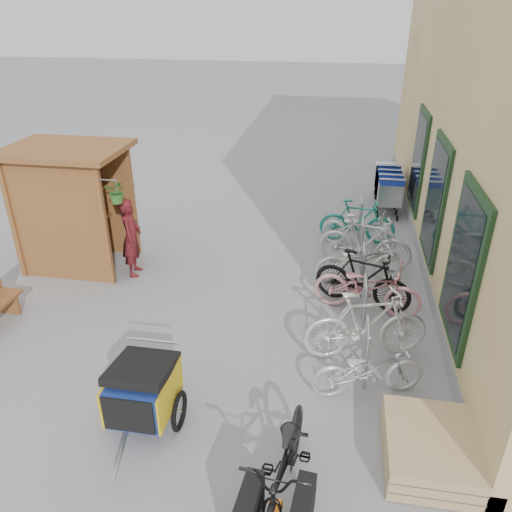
% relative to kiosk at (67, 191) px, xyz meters
% --- Properties ---
extents(ground, '(80.00, 80.00, 0.00)m').
position_rel_kiosk_xyz_m(ground, '(3.28, -2.47, -1.55)').
color(ground, gray).
extents(kiosk, '(2.49, 1.65, 2.40)m').
position_rel_kiosk_xyz_m(kiosk, '(0.00, 0.00, 0.00)').
color(kiosk, brown).
rests_on(kiosk, ground).
extents(bike_rack, '(0.05, 5.35, 0.86)m').
position_rel_kiosk_xyz_m(bike_rack, '(5.58, -0.07, -1.04)').
color(bike_rack, '#A5A8AD').
rests_on(bike_rack, ground).
extents(pallet_stack, '(1.00, 1.20, 0.40)m').
position_rel_kiosk_xyz_m(pallet_stack, '(6.28, -3.87, -1.34)').
color(pallet_stack, tan).
rests_on(pallet_stack, ground).
extents(shopping_carts, '(0.60, 2.03, 1.08)m').
position_rel_kiosk_xyz_m(shopping_carts, '(6.28, 4.27, -0.92)').
color(shopping_carts, silver).
rests_on(shopping_carts, ground).
extents(child_trailer, '(0.95, 1.61, 0.95)m').
position_rel_kiosk_xyz_m(child_trailer, '(2.85, -3.81, -1.03)').
color(child_trailer, navy).
rests_on(child_trailer, ground).
extents(cargo_bike, '(0.85, 1.98, 1.01)m').
position_rel_kiosk_xyz_m(cargo_bike, '(4.70, -4.68, -1.05)').
color(cargo_bike, black).
rests_on(cargo_bike, ground).
extents(person_kiosk, '(0.46, 0.62, 1.55)m').
position_rel_kiosk_xyz_m(person_kiosk, '(1.25, -0.17, -0.78)').
color(person_kiosk, maroon).
rests_on(person_kiosk, ground).
extents(bike_0, '(1.61, 0.94, 0.80)m').
position_rel_kiosk_xyz_m(bike_0, '(5.61, -2.82, -1.15)').
color(bike_0, silver).
rests_on(bike_0, ground).
extents(bike_1, '(1.92, 0.99, 1.11)m').
position_rel_kiosk_xyz_m(bike_1, '(5.58, -2.01, -1.00)').
color(bike_1, silver).
rests_on(bike_1, ground).
extents(bike_2, '(1.89, 0.95, 0.95)m').
position_rel_kiosk_xyz_m(bike_2, '(5.64, -0.78, -1.08)').
color(bike_2, pink).
rests_on(bike_2, ground).
extents(bike_3, '(1.76, 0.99, 1.02)m').
position_rel_kiosk_xyz_m(bike_3, '(5.57, -0.59, -1.04)').
color(bike_3, black).
rests_on(bike_3, ground).
extents(bike_4, '(1.70, 0.94, 0.85)m').
position_rel_kiosk_xyz_m(bike_4, '(5.52, 0.24, -1.13)').
color(bike_4, silver).
rests_on(bike_4, ground).
extents(bike_5, '(1.89, 0.86, 1.10)m').
position_rel_kiosk_xyz_m(bike_5, '(5.63, 0.83, -1.00)').
color(bike_5, silver).
rests_on(bike_5, ground).
extents(bike_6, '(1.73, 1.04, 0.86)m').
position_rel_kiosk_xyz_m(bike_6, '(5.55, 1.68, -1.12)').
color(bike_6, silver).
rests_on(bike_6, ground).
extents(bike_7, '(1.65, 0.53, 0.98)m').
position_rel_kiosk_xyz_m(bike_7, '(5.50, 1.99, -1.06)').
color(bike_7, teal).
rests_on(bike_7, ground).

